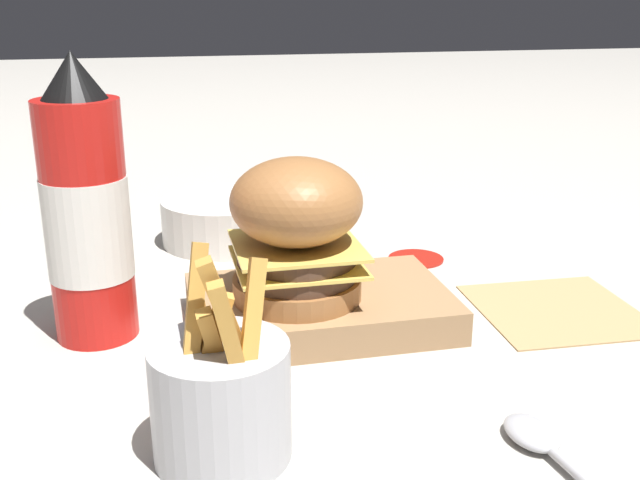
{
  "coord_description": "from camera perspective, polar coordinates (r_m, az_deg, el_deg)",
  "views": [
    {
      "loc": [
        -0.14,
        -0.6,
        0.29
      ],
      "look_at": [
        0.0,
        0.01,
        0.08
      ],
      "focal_mm": 42.0,
      "sensor_mm": 36.0,
      "label": 1
    }
  ],
  "objects": [
    {
      "name": "serving_board",
      "position": [
        0.69,
        -0.0,
        -5.17
      ],
      "size": [
        0.23,
        0.15,
        0.03
      ],
      "color": "#A37A51",
      "rests_on": "ground_plane"
    },
    {
      "name": "side_bowl",
      "position": [
        0.92,
        -7.24,
        1.64
      ],
      "size": [
        0.15,
        0.15,
        0.05
      ],
      "color": "silver",
      "rests_on": "ground_plane"
    },
    {
      "name": "burger",
      "position": [
        0.65,
        -1.8,
        0.87
      ],
      "size": [
        0.12,
        0.12,
        0.13
      ],
      "color": "#9E6638",
      "rests_on": "serving_board"
    },
    {
      "name": "ketchup_puddle",
      "position": [
        0.86,
        7.32,
        -1.37
      ],
      "size": [
        0.06,
        0.06,
        0.0
      ],
      "color": "#B21E14",
      "rests_on": "ground_plane"
    },
    {
      "name": "ground_plane",
      "position": [
        0.68,
        0.2,
        -6.79
      ],
      "size": [
        6.0,
        6.0,
        0.0
      ],
      "primitive_type": "plane",
      "color": "#B7B2A8"
    },
    {
      "name": "spoon",
      "position": [
        0.53,
        17.05,
        -14.93
      ],
      "size": [
        0.04,
        0.17,
        0.01
      ],
      "rotation": [
        0.0,
        0.0,
        1.68
      ],
      "color": "#B2B2B7",
      "rests_on": "ground_plane"
    },
    {
      "name": "ketchup_bottle",
      "position": [
        0.66,
        -17.35,
        1.86
      ],
      "size": [
        0.07,
        0.07,
        0.25
      ],
      "color": "red",
      "rests_on": "ground_plane"
    },
    {
      "name": "parchment_square",
      "position": [
        0.76,
        17.63,
        -5.05
      ],
      "size": [
        0.15,
        0.15,
        0.0
      ],
      "color": "tan",
      "rests_on": "ground_plane"
    },
    {
      "name": "fries_basket",
      "position": [
        0.5,
        -7.55,
        -11.72
      ],
      "size": [
        0.09,
        0.09,
        0.15
      ],
      "color": "#B7B7BC",
      "rests_on": "ground_plane"
    }
  ]
}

